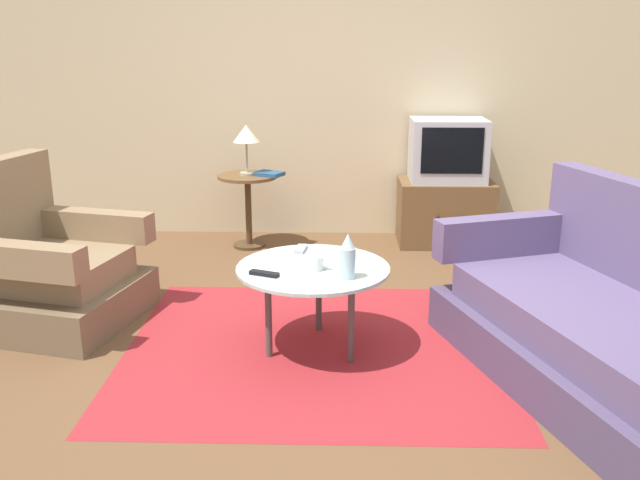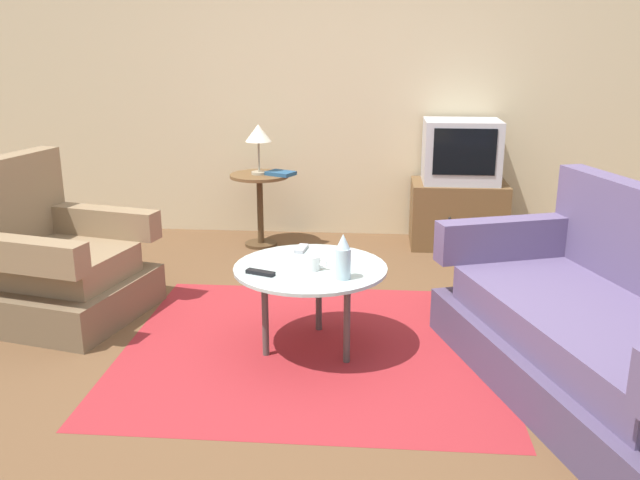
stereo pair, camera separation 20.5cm
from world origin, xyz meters
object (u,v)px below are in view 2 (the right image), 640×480
(side_table, at_px, (260,195))
(tv_remote_dark, at_px, (260,273))
(couch, at_px, (609,335))
(book, at_px, (281,173))
(armchair, at_px, (55,266))
(tv_stand, at_px, (458,214))
(vase, at_px, (343,257))
(coffee_table, at_px, (310,273))
(table_lamp, at_px, (258,135))
(mug, at_px, (312,263))
(tv_remote_silver, at_px, (301,249))
(television, at_px, (461,151))

(side_table, xyz_separation_m, tv_remote_dark, (0.35, -2.04, 0.06))
(couch, relative_size, book, 7.97)
(armchair, xyz_separation_m, side_table, (1.01, 1.54, 0.11))
(tv_stand, xyz_separation_m, vase, (-0.83, -2.21, 0.33))
(tv_stand, relative_size, vase, 3.21)
(coffee_table, height_order, book, book)
(tv_stand, xyz_separation_m, table_lamp, (-1.60, -0.14, 0.64))
(armchair, xyz_separation_m, mug, (1.61, -0.40, 0.20))
(side_table, relative_size, tv_remote_dark, 3.69)
(tv_remote_silver, bearing_deg, book, 19.70)
(tv_stand, distance_m, vase, 2.39)
(armchair, xyz_separation_m, book, (1.18, 1.52, 0.30))
(tv_remote_silver, bearing_deg, armchair, 95.16)
(table_lamp, xyz_separation_m, tv_remote_dark, (0.35, -2.04, -0.42))
(tv_stand, bearing_deg, side_table, -174.80)
(television, distance_m, table_lamp, 1.61)
(side_table, xyz_separation_m, mug, (0.61, -1.95, 0.09))
(coffee_table, bearing_deg, tv_stand, 63.69)
(table_lamp, bearing_deg, tv_stand, 5.14)
(table_lamp, height_order, tv_remote_silver, table_lamp)
(armchair, bearing_deg, vase, 86.87)
(coffee_table, xyz_separation_m, table_lamp, (-0.59, 1.90, 0.47))
(television, distance_m, book, 1.45)
(vase, relative_size, book, 0.92)
(couch, xyz_separation_m, vase, (-1.27, 0.19, 0.29))
(tv_stand, xyz_separation_m, mug, (-0.99, -2.09, 0.25))
(table_lamp, distance_m, mug, 2.08)
(armchair, distance_m, mug, 1.67)
(couch, relative_size, tv_remote_silver, 13.84)
(armchair, relative_size, book, 4.11)
(table_lamp, bearing_deg, armchair, -123.05)
(tv_remote_silver, bearing_deg, couch, -105.07)
(television, bearing_deg, coffee_table, -116.12)
(armchair, height_order, vase, armchair)
(tv_remote_dark, bearing_deg, book, -63.88)
(coffee_table, height_order, tv_remote_dark, tv_remote_dark)
(side_table, xyz_separation_m, tv_remote_silver, (0.51, -1.61, 0.06))
(tv_stand, distance_m, television, 0.51)
(tv_remote_dark, bearing_deg, vase, -162.34)
(armchair, distance_m, couch, 3.14)
(vase, bearing_deg, tv_remote_dark, 176.38)
(television, height_order, vase, television)
(table_lamp, bearing_deg, mug, -72.70)
(tv_remote_dark, bearing_deg, coffee_table, -127.72)
(side_table, bearing_deg, couch, -47.78)
(mug, height_order, tv_remote_dark, mug)
(side_table, relative_size, tv_stand, 0.79)
(side_table, distance_m, mug, 2.04)
(television, xyz_separation_m, tv_remote_dark, (-1.25, -2.21, -0.29))
(couch, relative_size, television, 3.42)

